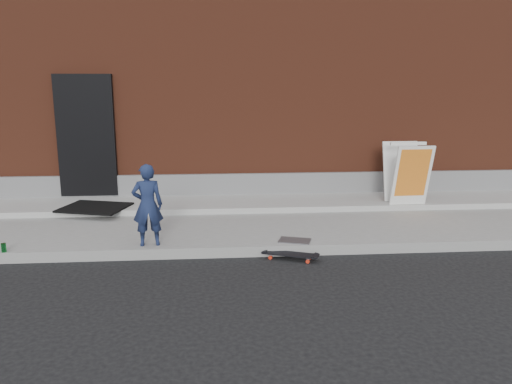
{
  "coord_description": "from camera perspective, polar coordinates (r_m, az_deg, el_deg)",
  "views": [
    {
      "loc": [
        -0.19,
        -6.51,
        2.33
      ],
      "look_at": [
        0.39,
        0.8,
        0.75
      ],
      "focal_mm": 35.0,
      "sensor_mm": 36.0,
      "label": 1
    }
  ],
  "objects": [
    {
      "name": "skateboard",
      "position": [
        6.85,
        3.94,
        -7.13
      ],
      "size": [
        0.77,
        0.46,
        0.08
      ],
      "color": "red",
      "rests_on": "ground"
    },
    {
      "name": "pizza_sign",
      "position": [
        9.26,
        16.87,
        2.11
      ],
      "size": [
        0.68,
        0.8,
        1.1
      ],
      "color": "silver",
      "rests_on": "apron"
    },
    {
      "name": "doormat",
      "position": [
        9.01,
        -17.95,
        -1.69
      ],
      "size": [
        1.26,
        1.12,
        0.03
      ],
      "primitive_type": "cube",
      "rotation": [
        0.0,
        0.0,
        -0.28
      ],
      "color": "black",
      "rests_on": "apron"
    },
    {
      "name": "utility_plate",
      "position": [
        7.16,
        4.45,
        -5.55
      ],
      "size": [
        0.51,
        0.4,
        0.01
      ],
      "primitive_type": "cube",
      "rotation": [
        0.0,
        0.0,
        -0.3
      ],
      "color": "#58575D",
      "rests_on": "sidewalk"
    },
    {
      "name": "building",
      "position": [
        13.51,
        -3.82,
        12.83
      ],
      "size": [
        20.0,
        8.1,
        5.0
      ],
      "color": "#612C1A",
      "rests_on": "ground"
    },
    {
      "name": "sidewalk",
      "position": [
        8.33,
        -3.06,
        -3.57
      ],
      "size": [
        20.0,
        3.0,
        0.15
      ],
      "primitive_type": "cube",
      "color": "gray",
      "rests_on": "ground"
    },
    {
      "name": "soda_can",
      "position": [
        7.46,
        -26.88,
        -5.69
      ],
      "size": [
        0.07,
        0.07,
        0.12
      ],
      "primitive_type": "cylinder",
      "rotation": [
        0.0,
        0.0,
        -0.08
      ],
      "color": "#18782D",
      "rests_on": "sidewalk"
    },
    {
      "name": "ground",
      "position": [
        6.92,
        -2.72,
        -7.52
      ],
      "size": [
        80.0,
        80.0,
        0.0
      ],
      "primitive_type": "plane",
      "color": "black",
      "rests_on": "ground"
    },
    {
      "name": "apron",
      "position": [
        9.17,
        -3.22,
        -1.3
      ],
      "size": [
        20.0,
        1.2,
        0.1
      ],
      "primitive_type": "cube",
      "color": "#979791",
      "rests_on": "sidewalk"
    },
    {
      "name": "child",
      "position": [
        6.97,
        -12.29,
        -1.47
      ],
      "size": [
        0.45,
        0.33,
        1.14
      ],
      "primitive_type": "imported",
      "rotation": [
        0.0,
        0.0,
        3.29
      ],
      "color": "#192446",
      "rests_on": "sidewalk"
    }
  ]
}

